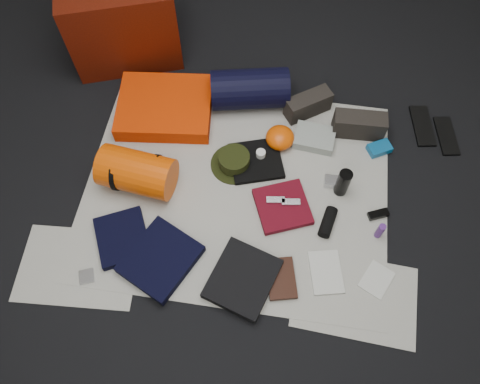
# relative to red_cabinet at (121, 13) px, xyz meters

# --- Properties ---
(floor) EXTENTS (4.50, 4.50, 0.02)m
(floor) POSITION_rel_red_cabinet_xyz_m (0.83, -0.92, -0.27)
(floor) COLOR black
(floor) RESTS_ON ground
(newspaper_mat) EXTENTS (1.60, 1.30, 0.01)m
(newspaper_mat) POSITION_rel_red_cabinet_xyz_m (0.83, -0.92, -0.26)
(newspaper_mat) COLOR beige
(newspaper_mat) RESTS_ON floor
(newspaper_sheet_front_left) EXTENTS (0.61, 0.44, 0.00)m
(newspaper_sheet_front_left) POSITION_rel_red_cabinet_xyz_m (0.13, -1.47, -0.26)
(newspaper_sheet_front_left) COLOR beige
(newspaper_sheet_front_left) RESTS_ON floor
(newspaper_sheet_front_right) EXTENTS (0.60, 0.43, 0.00)m
(newspaper_sheet_front_right) POSITION_rel_red_cabinet_xyz_m (1.48, -1.42, -0.26)
(newspaper_sheet_front_right) COLOR beige
(newspaper_sheet_front_right) RESTS_ON floor
(red_cabinet) EXTENTS (0.76, 0.70, 0.52)m
(red_cabinet) POSITION_rel_red_cabinet_xyz_m (0.00, 0.00, 0.00)
(red_cabinet) COLOR #4D1005
(red_cabinet) RESTS_ON floor
(sleeping_pad) EXTENTS (0.57, 0.49, 0.10)m
(sleeping_pad) POSITION_rel_red_cabinet_xyz_m (0.35, -0.49, -0.21)
(sleeping_pad) COLOR red
(sleeping_pad) RESTS_ON newspaper_mat
(stuff_sack) EXTENTS (0.40, 0.27, 0.22)m
(stuff_sack) POSITION_rel_red_cabinet_xyz_m (0.32, -0.97, -0.14)
(stuff_sack) COLOR #D34503
(stuff_sack) RESTS_ON newspaper_mat
(sack_strap_left) EXTENTS (0.02, 0.22, 0.22)m
(sack_strap_left) POSITION_rel_red_cabinet_xyz_m (0.22, -0.97, -0.15)
(sack_strap_left) COLOR black
(sack_strap_left) RESTS_ON newspaper_mat
(sack_strap_right) EXTENTS (0.03, 0.22, 0.22)m
(sack_strap_right) POSITION_rel_red_cabinet_xyz_m (0.42, -0.97, -0.15)
(sack_strap_right) COLOR black
(sack_strap_right) RESTS_ON newspaper_mat
(navy_duffel) EXTENTS (0.48, 0.32, 0.23)m
(navy_duffel) POSITION_rel_red_cabinet_xyz_m (0.82, -0.34, -0.14)
(navy_duffel) COLOR black
(navy_duffel) RESTS_ON newspaper_mat
(boonie_brim) EXTENTS (0.27, 0.27, 0.01)m
(boonie_brim) POSITION_rel_red_cabinet_xyz_m (0.80, -0.78, -0.25)
(boonie_brim) COLOR black
(boonie_brim) RESTS_ON newspaper_mat
(boonie_crown) EXTENTS (0.17, 0.17, 0.07)m
(boonie_crown) POSITION_rel_red_cabinet_xyz_m (0.80, -0.78, -0.21)
(boonie_crown) COLOR black
(boonie_crown) RESTS_ON boonie_brim
(hiking_boot_left) EXTENTS (0.28, 0.23, 0.13)m
(hiking_boot_left) POSITION_rel_red_cabinet_xyz_m (1.16, -0.36, -0.19)
(hiking_boot_left) COLOR black
(hiking_boot_left) RESTS_ON newspaper_mat
(hiking_boot_right) EXTENTS (0.29, 0.12, 0.14)m
(hiking_boot_right) POSITION_rel_red_cabinet_xyz_m (1.45, -0.46, -0.18)
(hiking_boot_right) COLOR black
(hiking_boot_right) RESTS_ON newspaper_mat
(flip_flop_left) EXTENTS (0.15, 0.29, 0.02)m
(flip_flop_left) POSITION_rel_red_cabinet_xyz_m (1.83, -0.36, -0.25)
(flip_flop_left) COLOR black
(flip_flop_left) RESTS_ON floor
(flip_flop_right) EXTENTS (0.14, 0.27, 0.01)m
(flip_flop_right) POSITION_rel_red_cabinet_xyz_m (1.96, -0.41, -0.25)
(flip_flop_right) COLOR black
(flip_flop_right) RESTS_ON floor
(trousers_navy_a) EXTENTS (0.34, 0.36, 0.04)m
(trousers_navy_a) POSITION_rel_red_cabinet_xyz_m (0.31, -1.30, -0.23)
(trousers_navy_a) COLOR black
(trousers_navy_a) RESTS_ON newspaper_mat
(trousers_navy_b) EXTENTS (0.42, 0.44, 0.05)m
(trousers_navy_b) POSITION_rel_red_cabinet_xyz_m (0.53, -1.39, -0.23)
(trousers_navy_b) COLOR black
(trousers_navy_b) RESTS_ON newspaper_mat
(trousers_charcoal) EXTENTS (0.37, 0.40, 0.05)m
(trousers_charcoal) POSITION_rel_red_cabinet_xyz_m (0.94, -1.42, -0.23)
(trousers_charcoal) COLOR black
(trousers_charcoal) RESTS_ON newspaper_mat
(black_tshirt) EXTENTS (0.34, 0.33, 0.03)m
(black_tshirt) POSITION_rel_red_cabinet_xyz_m (0.91, -0.75, -0.24)
(black_tshirt) COLOR black
(black_tshirt) RESTS_ON newspaper_mat
(red_shirt) EXTENTS (0.34, 0.34, 0.03)m
(red_shirt) POSITION_rel_red_cabinet_xyz_m (1.09, -1.01, -0.24)
(red_shirt) COLOR #590916
(red_shirt) RESTS_ON newspaper_mat
(orange_stuff_sack) EXTENTS (0.17, 0.17, 0.10)m
(orange_stuff_sack) POSITION_rel_red_cabinet_xyz_m (1.03, -0.60, -0.20)
(orange_stuff_sack) COLOR #D34503
(orange_stuff_sack) RESTS_ON newspaper_mat
(first_aid_pouch) EXTENTS (0.23, 0.19, 0.06)m
(first_aid_pouch) POSITION_rel_red_cabinet_xyz_m (1.22, -0.56, -0.23)
(first_aid_pouch) COLOR gray
(first_aid_pouch) RESTS_ON newspaper_mat
(water_bottle) EXTENTS (0.08, 0.08, 0.18)m
(water_bottle) POSITION_rel_red_cabinet_xyz_m (1.38, -0.86, -0.17)
(water_bottle) COLOR black
(water_bottle) RESTS_ON newspaper_mat
(speaker) EXTENTS (0.10, 0.17, 0.06)m
(speaker) POSITION_rel_red_cabinet_xyz_m (1.32, -1.07, -0.22)
(speaker) COLOR black
(speaker) RESTS_ON newspaper_mat
(compact_camera) EXTENTS (0.11, 0.06, 0.04)m
(compact_camera) POSITION_rel_red_cabinet_xyz_m (1.34, -0.82, -0.23)
(compact_camera) COLOR #BCBCC2
(compact_camera) RESTS_ON newspaper_mat
(cyan_case) EXTENTS (0.15, 0.13, 0.04)m
(cyan_case) POSITION_rel_red_cabinet_xyz_m (1.58, -0.57, -0.23)
(cyan_case) COLOR #0D5183
(cyan_case) RESTS_ON newspaper_mat
(toiletry_purple) EXTENTS (0.04, 0.04, 0.11)m
(toiletry_purple) POSITION_rel_red_cabinet_xyz_m (1.58, -1.09, -0.20)
(toiletry_purple) COLOR #4F2474
(toiletry_purple) RESTS_ON newspaper_mat
(toiletry_clear) EXTENTS (0.04, 0.04, 0.10)m
(toiletry_clear) POSITION_rel_red_cabinet_xyz_m (1.58, -1.08, -0.20)
(toiletry_clear) COLOR silver
(toiletry_clear) RESTS_ON newspaper_mat
(paperback_book) EXTENTS (0.18, 0.23, 0.03)m
(paperback_book) POSITION_rel_red_cabinet_xyz_m (1.12, -1.39, -0.24)
(paperback_book) COLOR black
(paperback_book) RESTS_ON newspaper_mat
(map_booklet) EXTENTS (0.19, 0.25, 0.01)m
(map_booklet) POSITION_rel_red_cabinet_xyz_m (1.33, -1.32, -0.25)
(map_booklet) COLOR #B9BAB1
(map_booklet) RESTS_ON newspaper_mat
(map_printout) EXTENTS (0.18, 0.20, 0.01)m
(map_printout) POSITION_rel_red_cabinet_xyz_m (1.58, -1.32, -0.25)
(map_printout) COLOR #B9BAB1
(map_printout) RESTS_ON newspaper_mat
(sunglasses) EXTENTS (0.11, 0.08, 0.03)m
(sunglasses) POSITION_rel_red_cabinet_xyz_m (1.58, -0.97, -0.24)
(sunglasses) COLOR black
(sunglasses) RESTS_ON newspaper_mat
(key_cluster) EXTENTS (0.09, 0.09, 0.01)m
(key_cluster) POSITION_rel_red_cabinet_xyz_m (0.19, -1.52, -0.25)
(key_cluster) COLOR #BCBCC2
(key_cluster) RESTS_ON newspaper_mat
(tape_roll) EXTENTS (0.05, 0.05, 0.04)m
(tape_roll) POSITION_rel_red_cabinet_xyz_m (0.93, -0.72, -0.21)
(tape_roll) COLOR silver
(tape_roll) RESTS_ON black_tshirt
(energy_bar_a) EXTENTS (0.10, 0.05, 0.01)m
(energy_bar_a) POSITION_rel_red_cabinet_xyz_m (1.05, -0.99, -0.21)
(energy_bar_a) COLOR #BCBCC2
(energy_bar_a) RESTS_ON red_shirt
(energy_bar_b) EXTENTS (0.10, 0.05, 0.01)m
(energy_bar_b) POSITION_rel_red_cabinet_xyz_m (1.13, -0.99, -0.21)
(energy_bar_b) COLOR #BCBCC2
(energy_bar_b) RESTS_ON red_shirt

